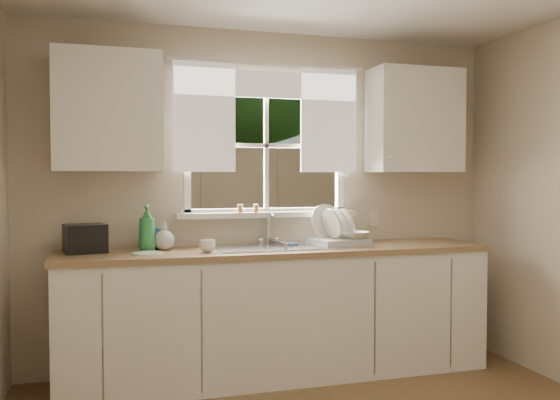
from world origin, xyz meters
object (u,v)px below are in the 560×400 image
object	(u,v)px
dish_rack	(337,236)
soap_bottle_a	(147,228)
black_appliance	(85,238)
cup	(208,246)

from	to	relation	value
dish_rack	soap_bottle_a	bearing A→B (deg)	176.91
dish_rack	black_appliance	xyz separation A→B (m)	(-1.76, 0.08, 0.02)
dish_rack	black_appliance	distance (m)	1.76
dish_rack	black_appliance	world-z (taller)	dish_rack
dish_rack	black_appliance	size ratio (longest dim) A/B	1.76
soap_bottle_a	cup	distance (m)	0.44
soap_bottle_a	cup	xyz separation A→B (m)	(0.38, -0.20, -0.11)
black_appliance	dish_rack	bearing A→B (deg)	-15.07
dish_rack	soap_bottle_a	world-z (taller)	soap_bottle_a
cup	black_appliance	bearing A→B (deg)	157.59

